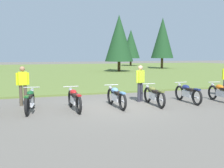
# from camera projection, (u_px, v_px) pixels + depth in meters

# --- Properties ---
(ground_plane) EXTENTS (140.00, 140.00, 0.00)m
(ground_plane) POSITION_uv_depth(u_px,v_px,m) (117.00, 107.00, 10.75)
(ground_plane) COLOR #605B54
(grass_moorland) EXTENTS (80.00, 44.00, 0.10)m
(grass_moorland) POSITION_uv_depth(u_px,v_px,m) (53.00, 70.00, 34.90)
(grass_moorland) COLOR #5B7033
(grass_moorland) RESTS_ON ground
(forest_treeline) EXTENTS (39.85, 25.54, 8.68)m
(forest_treeline) POSITION_uv_depth(u_px,v_px,m) (15.00, 39.00, 37.57)
(forest_treeline) COLOR #47331E
(forest_treeline) RESTS_ON ground
(motorcycle_british_green) EXTENTS (0.62, 2.09, 0.88)m
(motorcycle_british_green) POSITION_uv_depth(u_px,v_px,m) (30.00, 100.00, 9.88)
(motorcycle_british_green) COLOR black
(motorcycle_british_green) RESTS_ON ground
(motorcycle_red) EXTENTS (0.62, 2.10, 0.88)m
(motorcycle_red) POSITION_uv_depth(u_px,v_px,m) (74.00, 99.00, 10.16)
(motorcycle_red) COLOR black
(motorcycle_red) RESTS_ON ground
(motorcycle_sky_blue) EXTENTS (0.62, 2.10, 0.88)m
(motorcycle_sky_blue) POSITION_uv_depth(u_px,v_px,m) (116.00, 97.00, 10.73)
(motorcycle_sky_blue) COLOR black
(motorcycle_sky_blue) RESTS_ON ground
(motorcycle_olive) EXTENTS (0.62, 2.10, 0.88)m
(motorcycle_olive) POSITION_uv_depth(u_px,v_px,m) (154.00, 95.00, 11.14)
(motorcycle_olive) COLOR black
(motorcycle_olive) RESTS_ON ground
(motorcycle_navy) EXTENTS (0.62, 2.10, 0.88)m
(motorcycle_navy) POSITION_uv_depth(u_px,v_px,m) (188.00, 93.00, 11.77)
(motorcycle_navy) COLOR black
(motorcycle_navy) RESTS_ON ground
(motorcycle_orange) EXTENTS (0.62, 2.10, 0.88)m
(motorcycle_orange) POSITION_uv_depth(u_px,v_px,m) (222.00, 93.00, 11.86)
(motorcycle_orange) COLOR black
(motorcycle_orange) RESTS_ON ground
(rider_in_hivis_vest) EXTENTS (0.50, 0.36, 1.67)m
(rider_in_hivis_vest) POSITION_uv_depth(u_px,v_px,m) (140.00, 81.00, 11.96)
(rider_in_hivis_vest) COLOR #2D2D38
(rider_in_hivis_vest) RESTS_ON ground
(rider_checking_bike) EXTENTS (0.55, 0.26, 1.67)m
(rider_checking_bike) POSITION_uv_depth(u_px,v_px,m) (23.00, 83.00, 11.01)
(rider_checking_bike) COLOR #4C4233
(rider_checking_bike) RESTS_ON ground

